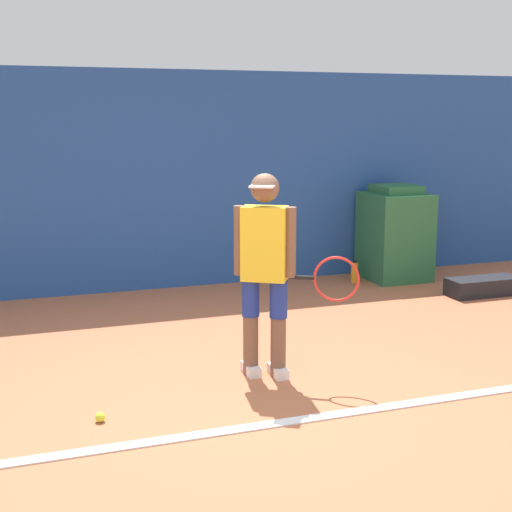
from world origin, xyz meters
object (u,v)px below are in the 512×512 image
(tennis_ball, at_px, (100,417))
(water_bottle, at_px, (354,272))
(equipment_bag, at_px, (484,286))
(tennis_player, at_px, (267,266))
(covered_chair, at_px, (395,234))

(tennis_ball, bearing_deg, water_bottle, 41.95)
(tennis_ball, bearing_deg, equipment_bag, 24.25)
(tennis_player, relative_size, tennis_ball, 23.39)
(covered_chair, distance_m, water_bottle, 0.71)
(tennis_player, distance_m, equipment_bag, 3.69)
(covered_chair, bearing_deg, tennis_player, -134.94)
(tennis_ball, xyz_separation_m, covered_chair, (4.03, 3.15, 0.53))
(tennis_ball, xyz_separation_m, water_bottle, (3.47, 3.12, 0.09))
(equipment_bag, bearing_deg, tennis_player, -153.62)
(tennis_ball, height_order, covered_chair, covered_chair)
(tennis_player, xyz_separation_m, equipment_bag, (3.23, 1.60, -0.78))
(covered_chair, relative_size, water_bottle, 4.37)
(tennis_player, xyz_separation_m, water_bottle, (2.12, 2.66, -0.75))
(water_bottle, bearing_deg, tennis_ball, -138.05)
(covered_chair, xyz_separation_m, equipment_bag, (0.55, -1.09, -0.46))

